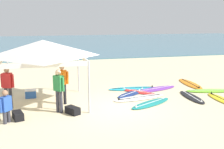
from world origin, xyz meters
TOP-DOWN VIEW (x-y plane):
  - ground_plane at (0.00, 0.00)m, footprint 80.00×80.00m
  - sea at (0.00, 31.47)m, footprint 80.00×36.00m
  - canopy_tent at (-2.69, 1.26)m, footprint 3.41×3.41m
  - surfboard_lime at (5.46, 1.29)m, footprint 2.63×1.15m
  - surfboard_yellow at (5.04, -0.17)m, footprint 0.66×2.13m
  - surfboard_purple at (2.86, 2.28)m, footprint 2.67×1.43m
  - surfboard_teal at (1.72, 0.07)m, footprint 2.36×1.69m
  - surfboard_orange at (5.21, 2.89)m, footprint 0.89×2.61m
  - surfboard_navy at (1.44, 1.82)m, footprint 2.10×1.78m
  - surfboard_white at (1.52, 0.97)m, footprint 2.67×1.15m
  - surfboard_cyan at (1.77, 2.67)m, footprint 2.61×0.86m
  - surfboard_black at (3.93, 0.50)m, footprint 0.72×2.21m
  - surfboard_red at (1.79, 2.03)m, footprint 1.72×1.88m
  - person_red at (-4.14, 0.93)m, footprint 0.53×0.33m
  - person_green at (-2.16, -0.05)m, footprint 0.42×0.41m
  - person_orange at (-1.96, 1.01)m, footprint 0.53×0.31m
  - person_blue at (-4.03, -0.73)m, footprint 0.40×0.45m
  - gear_bag_near_tent at (-3.68, -0.45)m, footprint 0.48×0.67m
  - gear_bag_by_pole at (-1.68, -0.35)m, footprint 0.59×0.68m
  - cooler_box at (-3.35, 2.32)m, footprint 0.50×0.36m

SIDE VIEW (x-z plane):
  - ground_plane at x=0.00m, z-range 0.00..0.00m
  - surfboard_white at x=1.52m, z-range -0.06..0.13m
  - surfboard_purple at x=2.86m, z-range -0.06..0.13m
  - surfboard_cyan at x=1.77m, z-range -0.06..0.13m
  - surfboard_orange at x=5.21m, z-range -0.06..0.13m
  - surfboard_lime at x=5.46m, z-range -0.06..0.13m
  - surfboard_teal at x=1.72m, z-range -0.06..0.13m
  - surfboard_navy at x=1.44m, z-range -0.06..0.13m
  - surfboard_black at x=3.93m, z-range -0.06..0.13m
  - surfboard_yellow at x=5.04m, z-range -0.06..0.13m
  - surfboard_red at x=1.79m, z-range -0.06..0.13m
  - sea at x=0.00m, z-range 0.00..0.10m
  - gear_bag_near_tent at x=-3.68m, z-range 0.00..0.28m
  - gear_bag_by_pole at x=-1.68m, z-range 0.00..0.28m
  - cooler_box at x=-3.35m, z-range 0.00..0.39m
  - person_blue at x=-4.03m, z-range 0.06..1.26m
  - person_red at x=-4.14m, z-range 0.13..1.84m
  - person_green at x=-2.16m, z-range 0.13..1.84m
  - person_orange at x=-1.96m, z-range 0.13..1.84m
  - canopy_tent at x=-2.69m, z-range 1.01..3.76m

